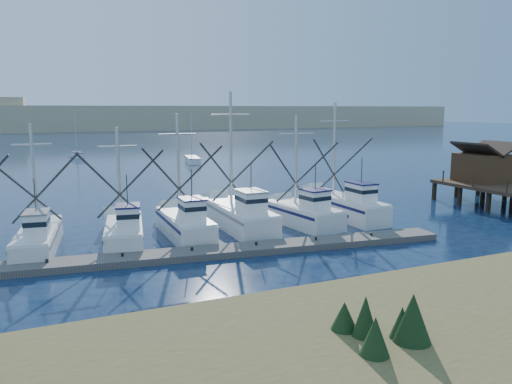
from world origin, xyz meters
The scene contains 7 objects.
ground centered at (0.00, 0.00, 0.00)m, with size 500.00×500.00×0.00m, color #0C1938.
shore_bank centered at (-8.00, -10.00, 0.80)m, with size 40.00×10.00×1.60m, color #4C422D.
floating_dock centered at (-7.54, 5.78, 0.20)m, with size 30.73×2.05×0.41m, color #5B5651.
dune_ridge centered at (0.00, 210.00, 5.00)m, with size 360.00×60.00×10.00m, color tan.
trawler_fleet centered at (-5.94, 10.87, 0.95)m, with size 29.55×9.35×9.97m.
sailboat_near centered at (6.58, 56.61, 0.49)m, with size 2.82×6.90×8.10m.
sailboat_far centered at (-9.92, 74.27, 0.51)m, with size 2.19×5.20×8.10m.
Camera 1 is at (-16.57, -21.81, 8.70)m, focal length 35.00 mm.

